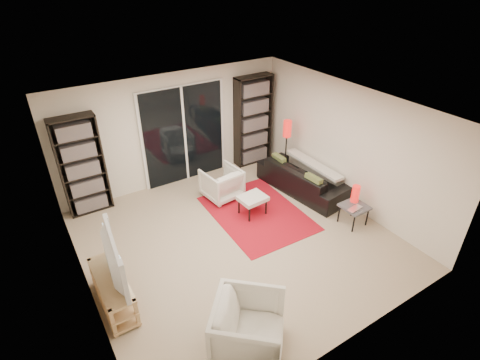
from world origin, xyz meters
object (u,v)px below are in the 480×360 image
(sofa, at_px, (302,178))
(armchair_back, at_px, (222,183))
(side_table, at_px, (354,208))
(bookshelf_right, at_px, (253,121))
(armchair_front, at_px, (249,328))
(ottoman, at_px, (253,199))
(floor_lamp, at_px, (287,135))
(tv_stand, at_px, (113,291))
(bookshelf_left, at_px, (82,166))

(sofa, xyz_separation_m, armchair_back, (-1.58, 0.69, 0.03))
(armchair_back, bearing_deg, side_table, 121.24)
(bookshelf_right, xyz_separation_m, armchair_front, (-2.92, -4.24, -0.66))
(armchair_front, relative_size, ottoman, 1.61)
(ottoman, height_order, floor_lamp, floor_lamp)
(bookshelf_right, xyz_separation_m, side_table, (0.17, -3.09, -0.70))
(tv_stand, height_order, floor_lamp, floor_lamp)
(armchair_front, xyz_separation_m, ottoman, (1.68, 2.41, -0.05))
(bookshelf_right, xyz_separation_m, tv_stand, (-4.15, -2.61, -0.79))
(tv_stand, distance_m, sofa, 4.39)
(tv_stand, xyz_separation_m, armchair_front, (1.22, -1.63, 0.13))
(ottoman, bearing_deg, bookshelf_right, 55.98)
(armchair_back, height_order, armchair_front, armchair_front)
(bookshelf_left, xyz_separation_m, tv_stand, (-0.30, -2.61, -0.71))
(bookshelf_left, distance_m, tv_stand, 2.72)
(armchair_front, xyz_separation_m, floor_lamp, (3.15, 3.27, 0.62))
(side_table, bearing_deg, tv_stand, 173.67)
(bookshelf_left, distance_m, armchair_front, 4.38)
(bookshelf_left, relative_size, armchair_front, 2.25)
(bookshelf_right, xyz_separation_m, armchair_back, (-1.44, -0.99, -0.72))
(armchair_back, xyz_separation_m, side_table, (1.61, -2.10, 0.03))
(ottoman, distance_m, side_table, 1.89)
(tv_stand, bearing_deg, armchair_back, 30.95)
(ottoman, bearing_deg, tv_stand, -165.02)
(bookshelf_right, relative_size, sofa, 1.04)
(bookshelf_right, xyz_separation_m, floor_lamp, (0.23, -0.97, -0.04))
(ottoman, bearing_deg, bookshelf_left, 144.92)
(sofa, height_order, floor_lamp, floor_lamp)
(floor_lamp, bearing_deg, bookshelf_left, 166.61)
(side_table, distance_m, floor_lamp, 2.22)
(ottoman, bearing_deg, side_table, -41.68)
(bookshelf_left, xyz_separation_m, sofa, (3.99, -1.68, -0.68))
(armchair_back, bearing_deg, bookshelf_left, -28.45)
(ottoman, height_order, side_table, same)
(bookshelf_right, height_order, armchair_back, bookshelf_right)
(armchair_front, bearing_deg, bookshelf_left, 54.35)
(bookshelf_right, bearing_deg, bookshelf_left, 180.00)
(bookshelf_right, distance_m, ottoman, 2.32)
(bookshelf_right, relative_size, ottoman, 3.92)
(bookshelf_left, relative_size, bookshelf_right, 0.93)
(armchair_front, height_order, floor_lamp, floor_lamp)
(bookshelf_right, relative_size, tv_stand, 1.80)
(bookshelf_right, bearing_deg, sofa, -85.24)
(side_table, bearing_deg, sofa, 91.37)
(bookshelf_left, distance_m, sofa, 4.38)
(armchair_front, bearing_deg, tv_stand, 78.95)
(armchair_back, xyz_separation_m, armchair_front, (-1.49, -3.25, 0.07))
(armchair_back, distance_m, ottoman, 0.87)
(armchair_front, xyz_separation_m, side_table, (3.10, 1.15, -0.04))
(ottoman, distance_m, floor_lamp, 1.83)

